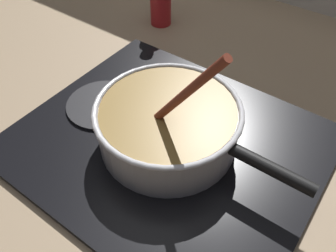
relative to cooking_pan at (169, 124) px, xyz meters
name	(u,v)px	position (x,y,z in m)	size (l,w,h in m)	color
ground	(98,159)	(-0.10, -0.10, -0.08)	(2.40, 1.60, 0.04)	#9E8466
hob_plate	(168,143)	(0.00, 0.00, -0.05)	(0.56, 0.48, 0.01)	black
burner_ring	(168,140)	(0.00, 0.00, -0.04)	(0.17, 0.17, 0.01)	#592D0C
spare_burner	(103,104)	(-0.17, 0.00, -0.04)	(0.15, 0.15, 0.01)	#262628
cooking_pan	(169,124)	(0.00, 0.00, 0.00)	(0.40, 0.27, 0.26)	silver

